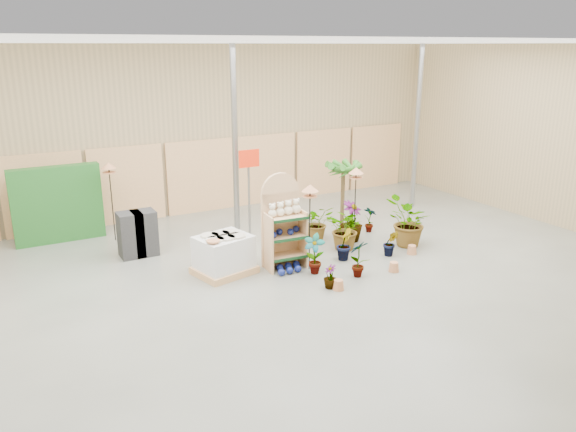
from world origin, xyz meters
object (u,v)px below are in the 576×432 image
pallet_stack (224,255)px  potted_plant_2 (347,229)px  display_shelf (282,225)px  bird_table_front (310,191)px

pallet_stack → potted_plant_2: (2.97, -0.05, 0.08)m
display_shelf → bird_table_front: bearing=-43.4°
display_shelf → potted_plant_2: (1.73, 0.15, -0.42)m
bird_table_front → potted_plant_2: bird_table_front is taller
display_shelf → pallet_stack: display_shelf is taller
pallet_stack → potted_plant_2: bearing=-14.1°
pallet_stack → potted_plant_2: 2.97m
display_shelf → pallet_stack: 1.35m
bird_table_front → potted_plant_2: size_ratio=1.86×
pallet_stack → potted_plant_2: size_ratio=1.34×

